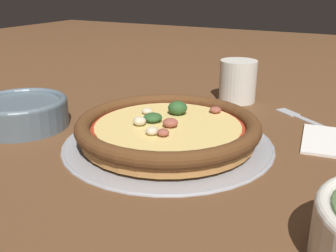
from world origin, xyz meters
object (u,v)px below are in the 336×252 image
Objects in this scene: napkin at (336,140)px; fork at (313,122)px; pizza at (168,128)px; pizza_tray at (168,141)px; drinking_cup at (238,81)px; bowl_near at (22,112)px.

napkin reaches higher than fork.
pizza is at bearing 118.71° from napkin.
drinking_cup is (0.27, -0.02, 0.04)m from pizza_tray.
napkin is (0.17, -0.48, -0.02)m from bowl_near.
pizza_tray is 0.27m from fork.
pizza is 1.67× the size of fork.
pizza_tray is at bearing 85.11° from fork.
bowl_near is 1.81× the size of drinking_cup.
bowl_near is at bearing 109.88° from napkin.
bowl_near is 0.50m from fork.
bowl_near is at bearing 67.00° from fork.
napkin is (0.12, -0.23, 0.00)m from pizza_tray.
drinking_cup reaches higher than pizza_tray.
fork is (-0.07, -0.16, -0.04)m from drinking_cup.
fork is at bearing -112.76° from drinking_cup.
napkin is at bearing -61.29° from pizza.
fork is (0.20, -0.18, -0.02)m from pizza.
drinking_cup is at bearing -3.95° from pizza_tray.
pizza_tray is 0.26m from bowl_near.
bowl_near is at bearing 139.43° from drinking_cup.
fork is (0.25, -0.44, -0.03)m from bowl_near.
pizza is 0.27m from fork.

